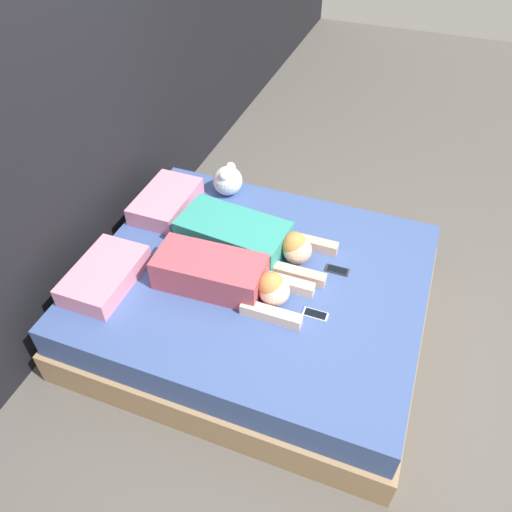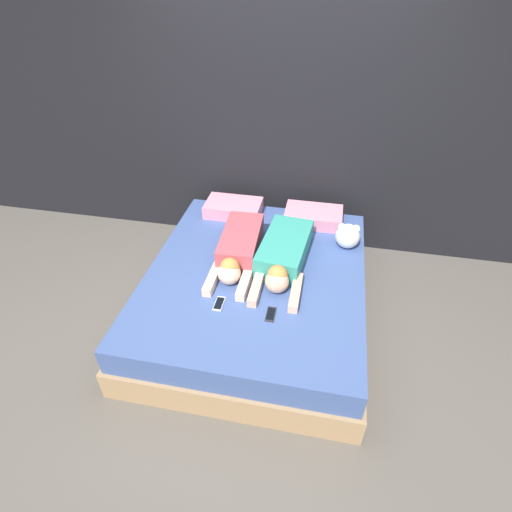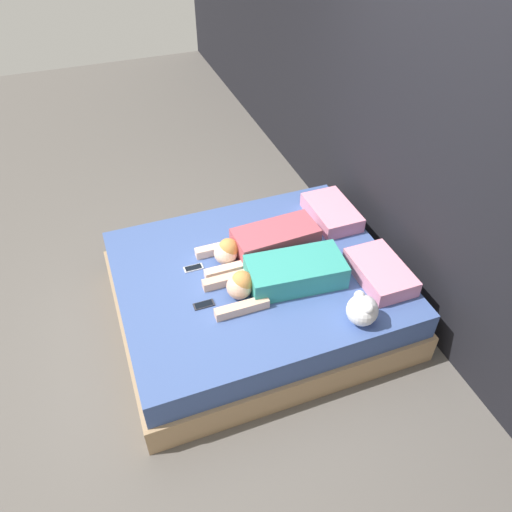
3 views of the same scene
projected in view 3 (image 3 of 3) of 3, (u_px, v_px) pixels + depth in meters
name	position (u px, v px, depth m)	size (l,w,h in m)	color
ground_plane	(256.00, 313.00, 4.07)	(12.00, 12.00, 0.00)	#5B5651
wall_back	(416.00, 144.00, 3.52)	(12.00, 0.06, 2.60)	black
bed	(256.00, 293.00, 3.92)	(1.80, 2.11, 0.47)	tan
pillow_head_left	(332.00, 212.00, 4.21)	(0.54, 0.34, 0.12)	pink
pillow_head_right	(380.00, 272.00, 3.66)	(0.54, 0.34, 0.12)	pink
person_left	(263.00, 243.00, 3.85)	(0.33, 0.94, 0.21)	#B24C59
person_right	(283.00, 275.00, 3.59)	(0.42, 1.02, 0.21)	teal
cell_phone_left	(193.00, 268.00, 3.77)	(0.06, 0.15, 0.01)	silver
cell_phone_right	(204.00, 305.00, 3.49)	(0.06, 0.15, 0.01)	#2D2D33
plush_toy	(362.00, 310.00, 3.31)	(0.21, 0.21, 0.23)	white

